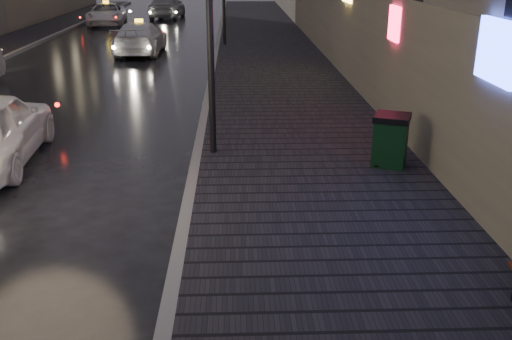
{
  "coord_description": "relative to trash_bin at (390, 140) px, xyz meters",
  "views": [
    {
      "loc": [
        2.34,
        -5.62,
        4.08
      ],
      "look_at": [
        2.65,
        2.97,
        0.85
      ],
      "focal_mm": 40.0,
      "sensor_mm": 36.0,
      "label": 1
    }
  ],
  "objects": [
    {
      "name": "sidewalk",
      "position": [
        -1.5,
        15.94,
        -0.6
      ],
      "size": [
        4.6,
        58.0,
        0.15
      ],
      "primitive_type": "cube",
      "color": "black",
      "rests_on": "ground"
    },
    {
      "name": "ground",
      "position": [
        -5.4,
        -5.06,
        -0.67
      ],
      "size": [
        120.0,
        120.0,
        0.0
      ],
      "primitive_type": "plane",
      "color": "black",
      "rests_on": "ground"
    },
    {
      "name": "curb",
      "position": [
        -3.9,
        15.94,
        -0.6
      ],
      "size": [
        0.2,
        58.0,
        0.15
      ],
      "primitive_type": "cube",
      "color": "slate",
      "rests_on": "ground"
    },
    {
      "name": "curb_far",
      "position": [
        -12.8,
        15.94,
        -0.6
      ],
      "size": [
        0.2,
        58.0,
        0.15
      ],
      "primitive_type": "cube",
      "color": "slate",
      "rests_on": "ground"
    },
    {
      "name": "taxi_far",
      "position": [
        -11.14,
        26.86,
        -0.0
      ],
      "size": [
        2.74,
        5.04,
        1.34
      ],
      "primitive_type": "imported",
      "rotation": [
        0.0,
        0.0,
        0.11
      ],
      "color": "silver",
      "rests_on": "ground"
    },
    {
      "name": "taxi_mid",
      "position": [
        -7.27,
        15.22,
        0.01
      ],
      "size": [
        1.96,
        4.75,
        1.37
      ],
      "primitive_type": "imported",
      "rotation": [
        0.0,
        0.0,
        3.13
      ],
      "color": "white",
      "rests_on": "ground"
    },
    {
      "name": "car_far",
      "position": [
        -7.78,
        30.87,
        0.15
      ],
      "size": [
        2.36,
        5.01,
        1.66
      ],
      "primitive_type": "imported",
      "rotation": [
        0.0,
        0.0,
        3.06
      ],
      "color": "gray",
      "rests_on": "ground"
    },
    {
      "name": "trash_bin",
      "position": [
        0.0,
        0.0,
        0.0
      ],
      "size": [
        0.88,
        0.88,
        1.03
      ],
      "rotation": [
        0.0,
        0.0,
        -0.38
      ],
      "color": "black",
      "rests_on": "sidewalk"
    }
  ]
}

